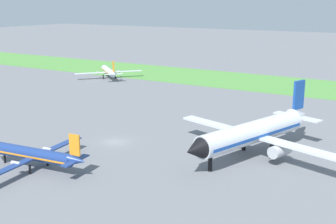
% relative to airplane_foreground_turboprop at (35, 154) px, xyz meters
% --- Properties ---
extents(ground_plane, '(600.00, 600.00, 0.00)m').
position_rel_airplane_foreground_turboprop_xyz_m(ground_plane, '(1.93, 16.08, -2.25)').
color(ground_plane, slate).
extents(grass_taxiway_strip, '(360.00, 28.00, 0.08)m').
position_rel_airplane_foreground_turboprop_xyz_m(grass_taxiway_strip, '(1.93, 83.86, -2.21)').
color(grass_taxiway_strip, '#549342').
rests_on(grass_taxiway_strip, ground_plane).
extents(airplane_foreground_turboprop, '(17.57, 20.48, 6.14)m').
position_rel_airplane_foreground_turboprop_xyz_m(airplane_foreground_turboprop, '(0.00, 0.00, 0.00)').
color(airplane_foreground_turboprop, navy).
rests_on(airplane_foreground_turboprop, ground_plane).
extents(airplane_taxiing_turboprop, '(15.26, 17.02, 6.34)m').
position_rel_airplane_foreground_turboprop_xyz_m(airplane_taxiing_turboprop, '(-39.51, 66.58, 0.07)').
color(airplane_taxiing_turboprop, silver).
rests_on(airplane_taxiing_turboprop, ground_plane).
extents(airplane_midfield_jet, '(29.13, 28.84, 10.56)m').
position_rel_airplane_foreground_turboprop_xyz_m(airplane_midfield_jet, '(24.80, 21.73, 1.56)').
color(airplane_midfield_jet, silver).
rests_on(airplane_midfield_jet, ground_plane).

